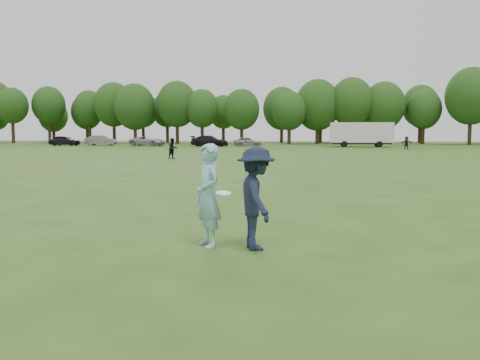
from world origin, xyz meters
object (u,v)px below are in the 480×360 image
Objects in this scene: thrower at (208,195)px; player_far_a at (173,148)px; car_c at (148,141)px; car_e at (247,142)px; car_a at (64,141)px; player_far_d at (407,143)px; car_b at (101,140)px; cargo_trailer at (361,133)px; car_d at (210,141)px; defender at (256,198)px.

thrower is 1.18× the size of player_far_a.
thrower is 29.32m from player_far_a.
car_e is at bearing -80.99° from car_c.
car_a is (-24.80, 31.43, -0.04)m from player_far_a.
car_b is at bearing 149.01° from player_far_d.
car_b is at bearing 78.96° from car_e.
thrower is at bearing -97.64° from cargo_trailer.
car_c is 8.93m from car_d.
car_c is at bearing 179.16° from cargo_trailer.
defender is 0.40× the size of car_b.
defender is at bearing -124.48° from player_far_a.
player_far_a is 35.46m from cargo_trailer.
player_far_a is at bearing 161.55° from thrower.
cargo_trailer is (7.11, 59.49, 0.88)m from defender.
defender is at bearing -149.44° from car_a.
car_a is at bearing 75.28° from player_far_a.
thrower is 68.19m from car_a.
thrower is 60.72m from car_d.
player_far_a is 0.17× the size of cargo_trailer.
defender is at bearing 179.87° from car_e.
car_b is 0.87× the size of car_d.
defender is at bearing 48.83° from thrower.
cargo_trailer is (15.12, -0.84, 1.12)m from car_e.
cargo_trailer is at bearing -89.41° from car_a.
car_d is at bearing 43.71° from player_far_a.
car_d is at bearing 143.42° from player_far_d.
thrower is 59.94m from cargo_trailer.
cargo_trailer is at bearing -88.85° from car_d.
defender is 51.27m from player_far_d.
player_far_a is at bearing 169.80° from car_e.
player_far_a reaches higher than car_c.
car_c is 0.97× the size of car_d.
car_b is at bearing 68.17° from player_far_a.
cargo_trailer is at bearing 9.22° from player_far_a.
car_a is 0.97× the size of car_b.
thrower reaches higher than car_b.
car_e is 15.19m from cargo_trailer.
car_d is at bearing -89.33° from car_a.
car_b is (-20.23, 33.46, -0.04)m from player_far_a.
player_far_d is 46.42m from car_a.
car_d reaches higher than car_b.
player_far_d is (12.08, 49.94, -0.16)m from thrower.
player_far_d reaches higher than car_c.
car_b is at bearing 84.33° from car_d.
defender is 59.92m from cargo_trailer.
player_far_a is at bearing -141.04° from car_a.
player_far_a is 30.09m from player_far_d.
cargo_trailer reaches higher than car_d.
player_far_d is at bearing -6.28° from player_far_a.
car_e is (1.41, 32.20, -0.12)m from player_far_a.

